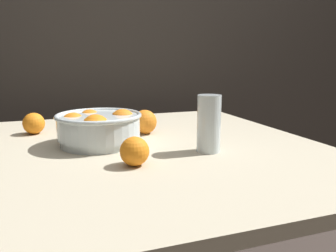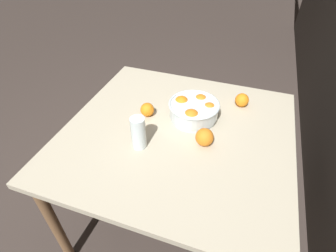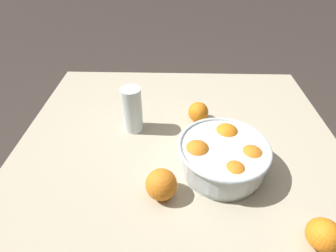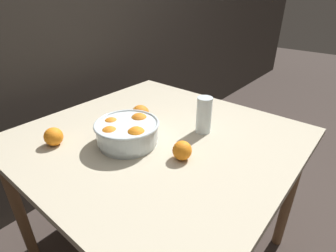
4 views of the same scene
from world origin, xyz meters
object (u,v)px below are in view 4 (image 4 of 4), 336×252
Objects in this scene: fruit_bowl at (127,132)px; orange_loose_aside at (54,137)px; orange_loose_front at (182,150)px; juice_glass at (204,117)px; orange_loose_near_bowl at (140,114)px.

fruit_bowl is 3.48× the size of orange_loose_aside.
fruit_bowl is 3.57× the size of orange_loose_front.
juice_glass reaches higher than orange_loose_near_bowl.
juice_glass is at bearing 13.47° from orange_loose_front.
orange_loose_aside is (-0.25, 0.45, 0.00)m from orange_loose_front.
orange_loose_front is (-0.22, -0.05, -0.03)m from juice_glass.
orange_loose_near_bowl is 1.16× the size of orange_loose_front.
orange_loose_near_bowl is at bearing 70.63° from orange_loose_front.
juice_glass is 2.21× the size of orange_loose_front.
orange_loose_near_bowl is at bearing 29.38° from fruit_bowl.
orange_loose_front is at bearing -61.35° from orange_loose_aside.
fruit_bowl reaches higher than orange_loose_front.
orange_loose_aside is at bearing 139.77° from juice_glass.
fruit_bowl reaches higher than orange_loose_near_bowl.
orange_loose_front is 0.97× the size of orange_loose_aside.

